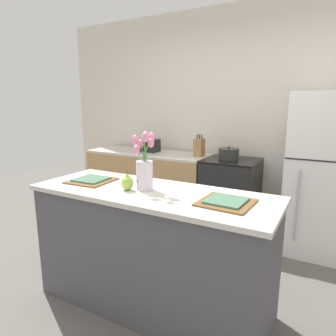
# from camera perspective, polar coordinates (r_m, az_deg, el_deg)

# --- Properties ---
(ground_plane) EXTENTS (10.00, 10.00, 0.00)m
(ground_plane) POSITION_cam_1_polar(r_m,az_deg,el_deg) (2.58, -2.98, -24.44)
(ground_plane) COLOR #59544F
(back_wall) EXTENTS (5.20, 0.08, 2.70)m
(back_wall) POSITION_cam_1_polar(r_m,az_deg,el_deg) (3.91, 12.77, 9.12)
(back_wall) COLOR silver
(back_wall) RESTS_ON ground_plane
(kitchen_island) EXTENTS (1.80, 0.66, 0.92)m
(kitchen_island) POSITION_cam_1_polar(r_m,az_deg,el_deg) (2.33, -3.11, -15.25)
(kitchen_island) COLOR #4C4C51
(kitchen_island) RESTS_ON ground_plane
(back_counter) EXTENTS (1.68, 0.60, 0.90)m
(back_counter) POSITION_cam_1_polar(r_m,az_deg,el_deg) (4.13, -3.70, -3.10)
(back_counter) COLOR tan
(back_counter) RESTS_ON ground_plane
(stove_range) EXTENTS (0.60, 0.61, 0.90)m
(stove_range) POSITION_cam_1_polar(r_m,az_deg,el_deg) (3.66, 11.81, -5.38)
(stove_range) COLOR black
(stove_range) RESTS_ON ground_plane
(refrigerator) EXTENTS (0.68, 0.67, 1.65)m
(refrigerator) POSITION_cam_1_polar(r_m,az_deg,el_deg) (3.42, 27.44, -1.23)
(refrigerator) COLOR white
(refrigerator) RESTS_ON ground_plane
(flower_vase) EXTENTS (0.15, 0.15, 0.42)m
(flower_vase) POSITION_cam_1_polar(r_m,az_deg,el_deg) (2.15, -4.49, 0.11)
(flower_vase) COLOR silver
(flower_vase) RESTS_ON kitchen_island
(pear_figurine) EXTENTS (0.09, 0.09, 0.15)m
(pear_figurine) POSITION_cam_1_polar(r_m,az_deg,el_deg) (2.17, -7.77, -2.72)
(pear_figurine) COLOR #9EBC47
(pear_figurine) RESTS_ON kitchen_island
(plate_setting_left) EXTENTS (0.34, 0.34, 0.02)m
(plate_setting_left) POSITION_cam_1_polar(r_m,az_deg,el_deg) (2.49, -14.34, -2.24)
(plate_setting_left) COLOR brown
(plate_setting_left) RESTS_ON kitchen_island
(plate_setting_right) EXTENTS (0.34, 0.34, 0.02)m
(plate_setting_right) POSITION_cam_1_polar(r_m,az_deg,el_deg) (1.92, 10.99, -6.34)
(plate_setting_right) COLOR brown
(plate_setting_right) RESTS_ON kitchen_island
(toaster) EXTENTS (0.28, 0.18, 0.17)m
(toaster) POSITION_cam_1_polar(r_m,az_deg,el_deg) (4.05, -3.63, 4.33)
(toaster) COLOR black
(toaster) RESTS_ON back_counter
(cooking_pot) EXTENTS (0.24, 0.24, 0.15)m
(cooking_pot) POSITION_cam_1_polar(r_m,az_deg,el_deg) (3.57, 11.48, 2.69)
(cooking_pot) COLOR #2D2D2D
(cooking_pot) RESTS_ON stove_range
(knife_block) EXTENTS (0.10, 0.14, 0.27)m
(knife_block) POSITION_cam_1_polar(r_m,az_deg,el_deg) (3.68, 5.97, 3.91)
(knife_block) COLOR #A37547
(knife_block) RESTS_ON back_counter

